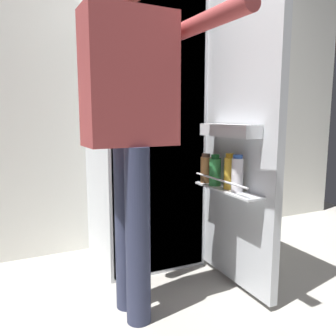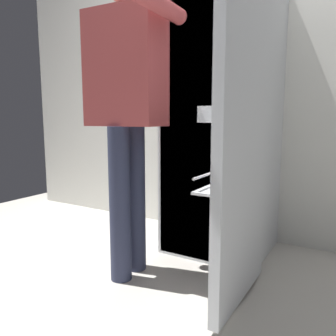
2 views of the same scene
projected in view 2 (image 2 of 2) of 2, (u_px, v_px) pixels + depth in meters
ground_plane at (183, 279)px, 1.92m from camera, size 5.05×5.05×0.00m
kitchen_wall at (242, 75)px, 2.52m from camera, size 4.40×0.10×2.48m
refrigerator at (224, 122)px, 2.21m from camera, size 0.71×1.27×1.78m
person at (127, 92)px, 1.83m from camera, size 0.57×0.75×1.75m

